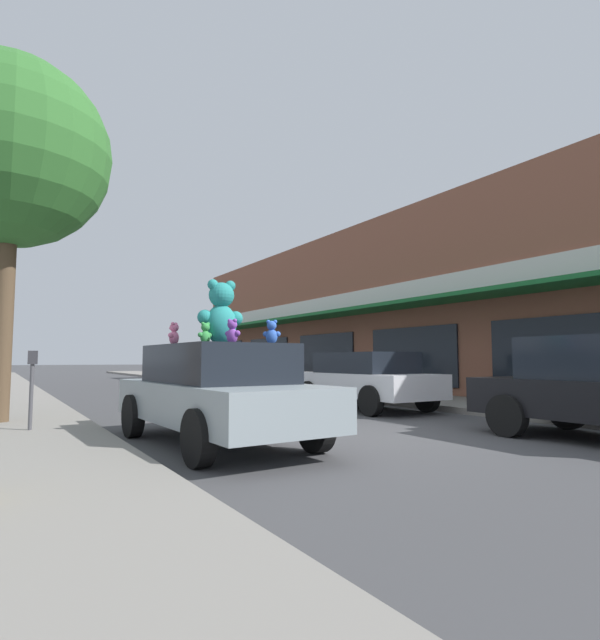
% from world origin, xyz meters
% --- Properties ---
extents(ground_plane, '(260.00, 260.00, 0.00)m').
position_xyz_m(ground_plane, '(0.00, 0.00, 0.00)').
color(ground_plane, '#424244').
extents(sidewalk_near, '(2.97, 90.00, 0.15)m').
position_xyz_m(sidewalk_near, '(-5.38, 0.00, 0.07)').
color(sidewalk_near, gray).
rests_on(sidewalk_near, ground_plane).
extents(sidewalk_far, '(2.97, 90.00, 0.15)m').
position_xyz_m(sidewalk_far, '(5.38, 0.00, 0.07)').
color(sidewalk_far, gray).
rests_on(sidewalk_far, ground_plane).
extents(storefront_row, '(13.35, 31.92, 6.77)m').
position_xyz_m(storefront_row, '(12.78, 8.87, 3.38)').
color(storefront_row, brown).
rests_on(storefront_row, ground_plane).
extents(plush_art_car, '(2.05, 4.56, 1.50)m').
position_xyz_m(plush_art_car, '(-2.59, 0.66, 0.80)').
color(plush_art_car, '#8C999E').
rests_on(plush_art_car, ground_plane).
extents(teddy_bear_giant, '(0.74, 0.46, 1.00)m').
position_xyz_m(teddy_bear_giant, '(-2.53, 0.66, 1.99)').
color(teddy_bear_giant, teal).
rests_on(teddy_bear_giant, plush_art_car).
extents(teddy_bear_green, '(0.25, 0.17, 0.33)m').
position_xyz_m(teddy_bear_green, '(-2.83, 0.53, 1.66)').
color(teddy_bear_green, green).
rests_on(teddy_bear_green, plush_art_car).
extents(teddy_bear_purple, '(0.21, 0.28, 0.37)m').
position_xyz_m(teddy_bear_purple, '(-2.54, 0.19, 1.68)').
color(teddy_bear_purple, purple).
rests_on(teddy_bear_purple, plush_art_car).
extents(teddy_bear_pink, '(0.24, 0.24, 0.36)m').
position_xyz_m(teddy_bear_pink, '(-3.10, 1.18, 1.68)').
color(teddy_bear_pink, pink).
rests_on(teddy_bear_pink, plush_art_car).
extents(teddy_bear_blue, '(0.27, 0.23, 0.37)m').
position_xyz_m(teddy_bear_blue, '(-1.96, 0.07, 1.68)').
color(teddy_bear_blue, blue).
rests_on(teddy_bear_blue, plush_art_car).
extents(teddy_bear_cream, '(0.18, 0.20, 0.28)m').
position_xyz_m(teddy_bear_cream, '(-2.31, 1.25, 1.64)').
color(teddy_bear_cream, beige).
rests_on(teddy_bear_cream, plush_art_car).
extents(parked_car_far_center, '(1.96, 4.15, 1.46)m').
position_xyz_m(parked_car_far_center, '(2.68, 3.62, 0.79)').
color(parked_car_far_center, silver).
rests_on(parked_car_far_center, ground_plane).
extents(parked_car_far_right, '(1.97, 4.23, 1.56)m').
position_xyz_m(parked_car_far_right, '(2.68, 11.14, 0.82)').
color(parked_car_far_right, '#B7B7BC').
rests_on(parked_car_far_right, ground_plane).
extents(street_tree, '(3.60, 3.60, 6.85)m').
position_xyz_m(street_tree, '(-5.37, 4.17, 5.17)').
color(street_tree, brown).
rests_on(street_tree, sidewalk_near).
extents(parking_meter, '(0.14, 0.10, 1.27)m').
position_xyz_m(parking_meter, '(-4.95, 2.68, 0.96)').
color(parking_meter, '#4C4C51').
rests_on(parking_meter, sidewalk_near).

